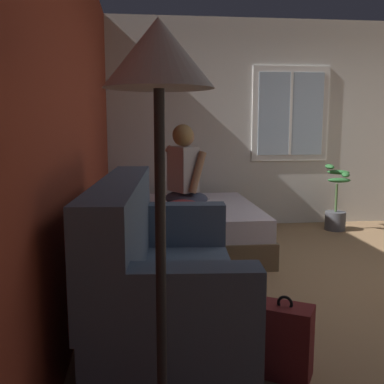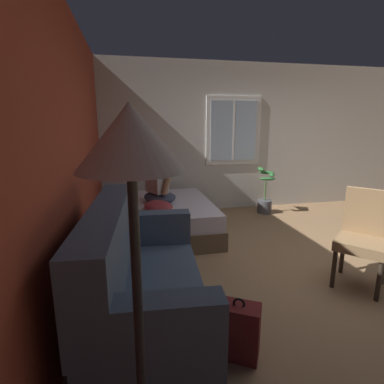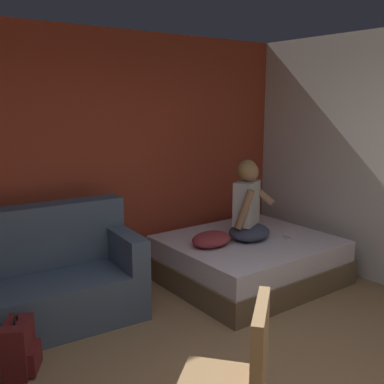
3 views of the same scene
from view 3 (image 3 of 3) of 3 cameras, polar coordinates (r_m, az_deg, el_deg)
wall_back_accent at (r=4.82m, az=-13.97°, el=3.78°), size 10.18×0.16×2.70m
bed at (r=5.09m, az=7.16°, el=-8.51°), size 1.77×1.56×0.48m
couch at (r=4.30m, az=-18.54°, el=-10.70°), size 1.76×0.95×1.04m
side_chair at (r=2.57m, az=5.36°, el=-22.79°), size 0.65×0.65×0.98m
person_seated at (r=4.91m, az=7.15°, el=-1.93°), size 0.66×0.63×0.88m
backpack at (r=3.71m, az=-21.04°, el=-18.04°), size 0.33×0.35×0.46m
throw_pillow at (r=4.73m, az=2.49°, el=-5.99°), size 0.56×0.47×0.14m
cell_phone at (r=5.10m, az=12.07°, el=-5.69°), size 0.13×0.16×0.01m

